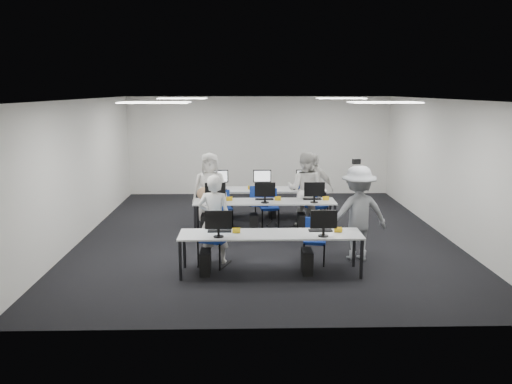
{
  "coord_description": "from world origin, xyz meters",
  "views": [
    {
      "loc": [
        -0.45,
        -10.8,
        3.21
      ],
      "look_at": [
        -0.2,
        -0.1,
        1.0
      ],
      "focal_mm": 35.0,
      "sensor_mm": 36.0,
      "label": 1
    }
  ],
  "objects_px": {
    "chair_0": "(215,249)",
    "chair_4": "(315,213)",
    "desk_front": "(271,236)",
    "student_3": "(312,189)",
    "student_0": "(214,219)",
    "student_1": "(305,189)",
    "chair_7": "(309,210)",
    "chair_6": "(261,211)",
    "photographer": "(358,213)",
    "desk_mid": "(265,203)",
    "chair_2": "(223,215)",
    "chair_5": "(217,211)",
    "chair_1": "(315,249)",
    "chair_3": "(269,215)",
    "student_2": "(210,189)"
  },
  "relations": [
    {
      "from": "chair_7",
      "to": "chair_0",
      "type": "bearing_deg",
      "value": -112.14
    },
    {
      "from": "chair_0",
      "to": "photographer",
      "type": "height_order",
      "value": "photographer"
    },
    {
      "from": "chair_5",
      "to": "student_3",
      "type": "relative_size",
      "value": 0.52
    },
    {
      "from": "chair_5",
      "to": "student_3",
      "type": "xyz_separation_m",
      "value": [
        2.32,
        -0.22,
        0.58
      ]
    },
    {
      "from": "desk_front",
      "to": "chair_0",
      "type": "relative_size",
      "value": 3.28
    },
    {
      "from": "chair_0",
      "to": "chair_2",
      "type": "height_order",
      "value": "chair_0"
    },
    {
      "from": "chair_2",
      "to": "chair_1",
      "type": "bearing_deg",
      "value": -67.37
    },
    {
      "from": "student_2",
      "to": "chair_2",
      "type": "bearing_deg",
      "value": -35.74
    },
    {
      "from": "chair_3",
      "to": "desk_mid",
      "type": "bearing_deg",
      "value": -108.77
    },
    {
      "from": "chair_0",
      "to": "student_1",
      "type": "relative_size",
      "value": 0.55
    },
    {
      "from": "desk_front",
      "to": "student_1",
      "type": "bearing_deg",
      "value": 72.58
    },
    {
      "from": "chair_3",
      "to": "chair_6",
      "type": "distance_m",
      "value": 0.31
    },
    {
      "from": "student_2",
      "to": "photographer",
      "type": "relative_size",
      "value": 0.96
    },
    {
      "from": "chair_1",
      "to": "chair_5",
      "type": "distance_m",
      "value": 3.59
    },
    {
      "from": "desk_mid",
      "to": "student_0",
      "type": "distance_m",
      "value": 2.26
    },
    {
      "from": "chair_6",
      "to": "photographer",
      "type": "xyz_separation_m",
      "value": [
        1.74,
        -2.67,
        0.61
      ]
    },
    {
      "from": "chair_4",
      "to": "chair_5",
      "type": "relative_size",
      "value": 1.04
    },
    {
      "from": "desk_front",
      "to": "student_0",
      "type": "relative_size",
      "value": 1.9
    },
    {
      "from": "chair_6",
      "to": "chair_7",
      "type": "xyz_separation_m",
      "value": [
        1.17,
        0.04,
        0.01
      ]
    },
    {
      "from": "chair_3",
      "to": "student_0",
      "type": "relative_size",
      "value": 0.52
    },
    {
      "from": "chair_0",
      "to": "chair_5",
      "type": "distance_m",
      "value": 3.07
    },
    {
      "from": "student_0",
      "to": "chair_0",
      "type": "bearing_deg",
      "value": 97.0
    },
    {
      "from": "chair_6",
      "to": "chair_7",
      "type": "distance_m",
      "value": 1.17
    },
    {
      "from": "chair_4",
      "to": "student_0",
      "type": "height_order",
      "value": "student_0"
    },
    {
      "from": "chair_1",
      "to": "chair_3",
      "type": "height_order",
      "value": "chair_3"
    },
    {
      "from": "chair_3",
      "to": "chair_4",
      "type": "bearing_deg",
      "value": -2.67
    },
    {
      "from": "chair_7",
      "to": "chair_5",
      "type": "bearing_deg",
      "value": -169.19
    },
    {
      "from": "chair_0",
      "to": "desk_mid",
      "type": "bearing_deg",
      "value": 86.46
    },
    {
      "from": "chair_2",
      "to": "student_0",
      "type": "distance_m",
      "value": 2.6
    },
    {
      "from": "student_1",
      "to": "chair_7",
      "type": "bearing_deg",
      "value": -95.62
    },
    {
      "from": "desk_mid",
      "to": "chair_5",
      "type": "distance_m",
      "value": 1.53
    },
    {
      "from": "chair_6",
      "to": "student_0",
      "type": "height_order",
      "value": "student_0"
    },
    {
      "from": "chair_3",
      "to": "photographer",
      "type": "xyz_separation_m",
      "value": [
        1.55,
        -2.43,
        0.63
      ]
    },
    {
      "from": "desk_front",
      "to": "student_2",
      "type": "height_order",
      "value": "student_2"
    },
    {
      "from": "student_0",
      "to": "student_3",
      "type": "relative_size",
      "value": 0.98
    },
    {
      "from": "desk_front",
      "to": "chair_5",
      "type": "height_order",
      "value": "chair_5"
    },
    {
      "from": "chair_2",
      "to": "student_1",
      "type": "bearing_deg",
      "value": -13.47
    },
    {
      "from": "desk_front",
      "to": "photographer",
      "type": "bearing_deg",
      "value": 22.54
    },
    {
      "from": "desk_mid",
      "to": "student_1",
      "type": "height_order",
      "value": "student_1"
    },
    {
      "from": "chair_7",
      "to": "desk_mid",
      "type": "bearing_deg",
      "value": -130.16
    },
    {
      "from": "chair_5",
      "to": "student_3",
      "type": "bearing_deg",
      "value": -14.47
    },
    {
      "from": "student_0",
      "to": "photographer",
      "type": "height_order",
      "value": "photographer"
    },
    {
      "from": "chair_0",
      "to": "chair_5",
      "type": "height_order",
      "value": "chair_0"
    },
    {
      "from": "chair_0",
      "to": "chair_4",
      "type": "height_order",
      "value": "chair_0"
    },
    {
      "from": "chair_1",
      "to": "student_0",
      "type": "distance_m",
      "value": 1.96
    },
    {
      "from": "chair_6",
      "to": "student_3",
      "type": "distance_m",
      "value": 1.35
    },
    {
      "from": "chair_0",
      "to": "student_1",
      "type": "xyz_separation_m",
      "value": [
        1.99,
        2.64,
        0.58
      ]
    },
    {
      "from": "chair_4",
      "to": "student_0",
      "type": "relative_size",
      "value": 0.55
    },
    {
      "from": "desk_mid",
      "to": "chair_6",
      "type": "bearing_deg",
      "value": 93.95
    },
    {
      "from": "desk_front",
      "to": "student_3",
      "type": "height_order",
      "value": "student_3"
    }
  ]
}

